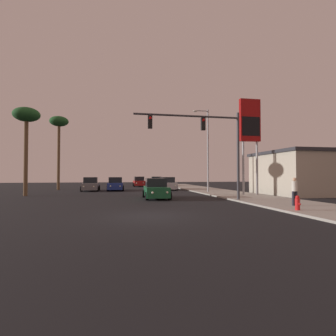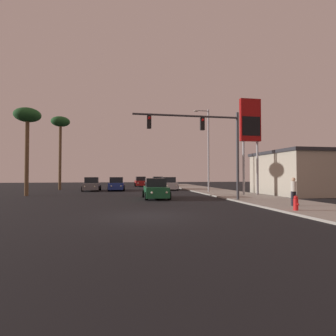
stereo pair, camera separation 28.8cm
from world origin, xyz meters
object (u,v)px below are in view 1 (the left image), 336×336
(palm_tree_near, at_px, (26,119))
(car_blue, at_px, (116,184))
(car_grey, at_px, (91,185))
(palm_tree_mid, at_px, (59,126))
(car_silver, at_px, (168,184))
(car_red, at_px, (139,182))
(traffic_light_mast, at_px, (209,137))
(car_white, at_px, (156,182))
(street_lamp, at_px, (207,146))
(pedestrian_on_sidewalk, at_px, (295,190))
(car_green, at_px, (156,189))
(fire_hydrant, at_px, (297,203))
(gas_station_sign, at_px, (250,126))

(palm_tree_near, bearing_deg, car_blue, 41.99)
(car_grey, xyz_separation_m, palm_tree_mid, (-4.40, 2.99, 7.67))
(car_silver, height_order, palm_tree_near, palm_tree_near)
(car_red, xyz_separation_m, traffic_light_mast, (3.05, -27.19, 4.00))
(car_white, bearing_deg, street_lamp, 101.19)
(car_white, bearing_deg, traffic_light_mast, 91.68)
(car_grey, bearing_deg, car_blue, -175.85)
(car_grey, height_order, pedestrian_on_sidewalk, pedestrian_on_sidewalk)
(car_white, height_order, car_grey, same)
(street_lamp, relative_size, palm_tree_near, 1.09)
(palm_tree_mid, bearing_deg, car_white, 31.75)
(car_blue, relative_size, car_green, 1.00)
(car_green, bearing_deg, car_red, -88.90)
(car_blue, distance_m, car_red, 12.33)
(car_red, relative_size, street_lamp, 0.48)
(traffic_light_mast, bearing_deg, car_white, 90.22)
(car_blue, relative_size, street_lamp, 0.48)
(car_blue, height_order, car_red, same)
(car_silver, height_order, car_green, same)
(car_silver, height_order, traffic_light_mast, traffic_light_mast)
(fire_hydrant, distance_m, pedestrian_on_sidewalk, 2.29)
(car_red, distance_m, street_lamp, 19.60)
(gas_station_sign, xyz_separation_m, palm_tree_near, (-20.69, 3.64, 0.56))
(car_white, xyz_separation_m, car_silver, (-0.09, -11.47, 0.00))
(traffic_light_mast, bearing_deg, car_red, 96.41)
(car_grey, bearing_deg, car_white, -131.51)
(car_silver, bearing_deg, car_green, 75.84)
(car_white, distance_m, car_green, 23.86)
(car_white, xyz_separation_m, palm_tree_near, (-14.91, -18.77, 6.41))
(car_grey, relative_size, car_green, 1.00)
(car_grey, distance_m, pedestrian_on_sidewalk, 23.75)
(gas_station_sign, relative_size, fire_hydrant, 11.84)
(car_green, bearing_deg, gas_station_sign, -170.42)
(fire_hydrant, height_order, palm_tree_mid, palm_tree_mid)
(car_red, relative_size, pedestrian_on_sidewalk, 2.59)
(car_red, distance_m, palm_tree_mid, 16.33)
(street_lamp, bearing_deg, car_green, -138.14)
(street_lamp, bearing_deg, car_blue, 146.90)
(car_white, distance_m, street_lamp, 18.65)
(car_blue, bearing_deg, palm_tree_mid, -18.24)
(fire_hydrant, relative_size, palm_tree_mid, 0.08)
(palm_tree_mid, bearing_deg, car_silver, -10.82)
(car_blue, bearing_deg, traffic_light_mast, 115.69)
(street_lamp, distance_m, palm_tree_near, 18.12)
(car_red, bearing_deg, car_blue, 70.78)
(traffic_light_mast, xyz_separation_m, palm_tree_near, (-15.02, 8.16, 2.42))
(fire_hydrant, bearing_deg, car_grey, 120.59)
(car_white, xyz_separation_m, car_grey, (-9.77, -11.77, 0.00))
(car_blue, relative_size, pedestrian_on_sidewalk, 2.60)
(car_blue, height_order, fire_hydrant, car_blue)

